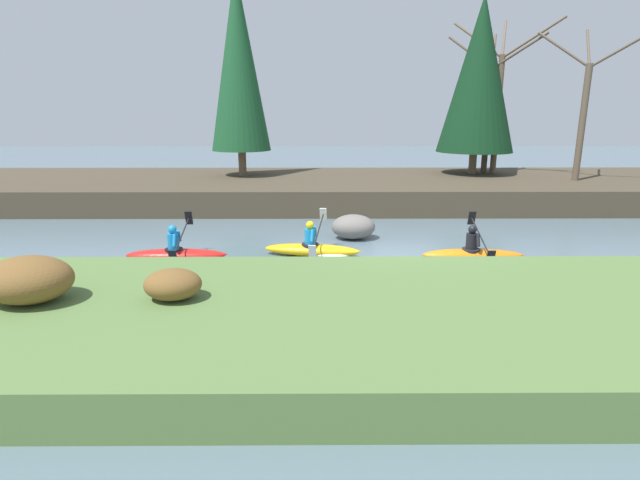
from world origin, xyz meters
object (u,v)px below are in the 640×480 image
object	(u,v)px
kayaker_middle	(316,249)
boulder_midstream	(353,227)
kayaker_lead	(473,253)
kayaker_trailing	(180,254)

from	to	relation	value
kayaker_middle	boulder_midstream	size ratio (longest dim) A/B	2.02
kayaker_lead	kayaker_trailing	xyz separation A→B (m)	(-7.96, 0.06, -0.02)
kayaker_lead	boulder_midstream	world-z (taller)	kayaker_lead
kayaker_lead	boulder_midstream	size ratio (longest dim) A/B	2.00
kayaker_middle	kayaker_trailing	xyz separation A→B (m)	(-3.69, -0.47, 0.00)
kayaker_lead	kayaker_middle	bearing A→B (deg)	174.51
boulder_midstream	kayaker_middle	bearing A→B (deg)	-121.28
kayaker_middle	kayaker_trailing	distance (m)	3.72
kayaker_lead	kayaker_middle	size ratio (longest dim) A/B	0.99
kayaker_trailing	boulder_midstream	world-z (taller)	kayaker_trailing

